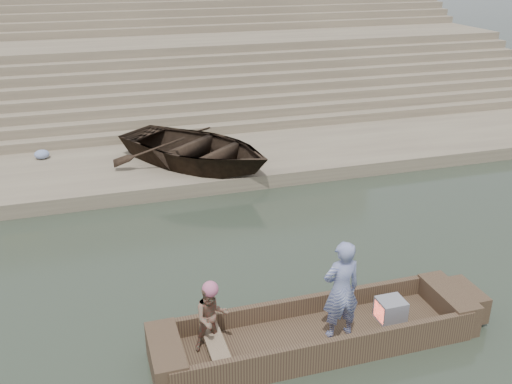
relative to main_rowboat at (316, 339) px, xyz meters
name	(u,v)px	position (x,y,z in m)	size (l,w,h in m)	color
ground	(220,335)	(-1.51, 0.74, -0.11)	(120.00, 120.00, 0.00)	#262F23
lower_landing	(155,169)	(-1.51, 8.74, 0.09)	(32.00, 4.00, 0.40)	gray
mid_landing	(127,77)	(-1.51, 16.24, 1.29)	(32.00, 3.00, 2.80)	gray
upper_landing	(112,26)	(-1.51, 23.24, 2.49)	(32.00, 3.00, 5.20)	gray
ghat_steps	(123,60)	(-1.51, 17.93, 1.69)	(32.00, 11.00, 5.20)	gray
main_rowboat	(316,339)	(0.00, 0.00, 0.00)	(5.00, 1.30, 0.22)	brown
rowboat_trim	(328,328)	(0.21, 0.00, 0.20)	(6.04, 2.63, 1.85)	brown
standing_man	(341,290)	(0.34, -0.13, 1.00)	(0.65, 0.42, 1.77)	navy
rowing_man	(211,317)	(-1.77, 0.18, 0.70)	(0.57, 0.45, 1.18)	#267252
television	(390,310)	(1.37, 0.00, 0.31)	(0.46, 0.42, 0.40)	gray
beached_rowboat	(196,148)	(-0.38, 8.19, 0.80)	(3.48, 4.88, 1.01)	#2D2116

